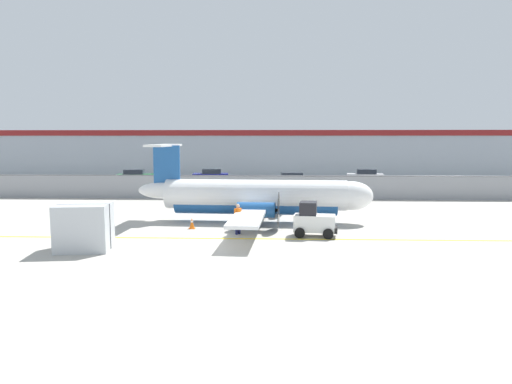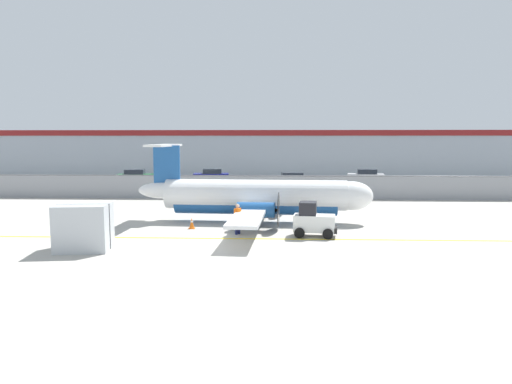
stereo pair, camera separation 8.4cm
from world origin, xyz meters
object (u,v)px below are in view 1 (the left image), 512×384
Objects in this scene: baggage_tug at (314,221)px; parked_car_3 at (365,176)px; traffic_cone_near_left at (192,223)px; traffic_cone_near_right at (266,213)px; parked_car_2 at (291,180)px; parked_car_0 at (135,176)px; cargo_container at (84,227)px; commuter_airplane at (260,197)px; parked_car_1 at (211,175)px; ground_crew_worker at (238,217)px.

baggage_tug reaches higher than parked_car_3.
traffic_cone_near_right is at bearing 42.40° from traffic_cone_near_left.
parked_car_0 is at bearing -18.32° from parked_car_2.
baggage_tug is at bearing 85.51° from parked_car_2.
parked_car_2 is at bearing 98.71° from baggage_tug.
traffic_cone_near_right is 0.15× the size of parked_car_0.
cargo_container is 0.61× the size of parked_car_2.
commuter_airplane is 28.21m from parked_car_3.
commuter_airplane is 3.67× the size of parked_car_3.
parked_car_0 is 27.15m from parked_car_3.
cargo_container is 29.63m from parked_car_2.
parked_car_2 is at bearing 82.85° from traffic_cone_near_right.
cargo_container is 4.11× the size of traffic_cone_near_right.
parked_car_1 is at bearing 115.92° from baggage_tug.
traffic_cone_near_left is at bearing 90.37° from parked_car_1.
commuter_airplane is 4.02m from ground_crew_worker.
parked_car_1 is (8.75, 1.35, 0.00)m from parked_car_0.
commuter_airplane reaches higher than baggage_tug.
cargo_container is at bearing -133.48° from commuter_airplane.
ground_crew_worker is at bearing 95.52° from parked_car_1.
parked_car_0 is (-14.28, 27.94, -0.06)m from ground_crew_worker.
commuter_airplane reaches higher than parked_car_2.
traffic_cone_near_right is 0.15× the size of parked_car_3.
ground_crew_worker and parked_car_1 have the same top height.
traffic_cone_near_right is 24.87m from parked_car_1.
traffic_cone_near_left is at bearing 13.76° from ground_crew_worker.
commuter_airplane is 3.70× the size of parked_car_2.
traffic_cone_near_left is 23.25m from parked_car_2.
parked_car_0 is (-11.44, 26.45, 0.58)m from traffic_cone_near_left.
commuter_airplane is 28.61m from parked_car_0.
commuter_airplane reaches higher than cargo_container.
parked_car_0 is 1.01× the size of parked_car_2.
ground_crew_worker is 2.66× the size of traffic_cone_near_left.
parked_car_1 is at bearing 7.39° from parked_car_3.
parked_car_2 is at bearing 73.46° from traffic_cone_near_left.
commuter_airplane is 25.10× the size of traffic_cone_near_right.
parked_car_0 is (-18.42, 28.30, 0.04)m from baggage_tug.
ground_crew_worker is (-1.09, -3.81, -0.65)m from commuter_airplane.
parked_car_2 is at bearing 38.97° from parked_car_3.
baggage_tug is 1.45× the size of ground_crew_worker.
parked_car_1 is (-6.62, 25.48, -0.71)m from commuter_airplane.
ground_crew_worker is at bearing -105.28° from traffic_cone_near_right.
parked_car_1 is 10.82m from parked_car_2.
parked_car_1 reaches higher than traffic_cone_near_right.
ground_crew_worker is at bearing -177.18° from baggage_tug.
commuter_airplane is at bearing 72.28° from parked_car_3.
baggage_tug reaches higher than traffic_cone_near_right.
parked_car_3 is at bearing 64.70° from traffic_cone_near_right.
parked_car_0 reaches higher than traffic_cone_near_right.
cargo_container is 0.60× the size of parked_car_0.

